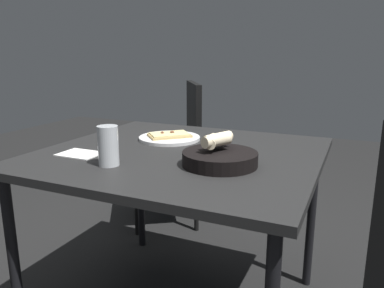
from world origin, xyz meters
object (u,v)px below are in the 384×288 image
at_px(pizza_plate, 170,137).
at_px(beer_glass, 108,148).
at_px(bread_basket, 220,156).
at_px(dining_table, 181,166).
at_px(chair_far, 177,145).

xyz_separation_m(pizza_plate, beer_glass, (-0.01, -0.44, 0.05)).
bearing_deg(bread_basket, dining_table, 150.48).
height_order(bread_basket, chair_far, chair_far).
xyz_separation_m(pizza_plate, bread_basket, (0.35, -0.28, 0.02)).
distance_m(dining_table, pizza_plate, 0.23).
bearing_deg(dining_table, pizza_plate, 129.61).
height_order(pizza_plate, beer_glass, beer_glass).
distance_m(dining_table, chair_far, 0.97).
bearing_deg(dining_table, chair_far, 117.54).
height_order(dining_table, beer_glass, beer_glass).
height_order(pizza_plate, chair_far, chair_far).
bearing_deg(chair_far, dining_table, -62.46).
distance_m(dining_table, beer_glass, 0.34).
relative_size(beer_glass, chair_far, 0.15).
relative_size(dining_table, pizza_plate, 3.88).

